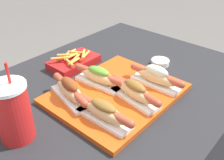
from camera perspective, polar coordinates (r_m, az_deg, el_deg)
name	(u,v)px	position (r m, az deg, el deg)	size (l,w,h in m)	color
patio_table	(114,150)	(1.25, 0.46, -15.06)	(1.10, 0.85, 0.73)	#232326
serving_tray	(116,93)	(0.94, 0.91, -2.95)	(0.45, 0.36, 0.02)	#CC4C14
hot_dog_0	(104,112)	(0.79, -1.84, -6.88)	(0.06, 0.23, 0.07)	white
hot_dog_1	(135,92)	(0.88, 4.99, -2.52)	(0.09, 0.23, 0.07)	white
hot_dog_2	(156,77)	(0.97, 9.61, 0.74)	(0.06, 0.23, 0.08)	white
hot_dog_3	(70,90)	(0.89, -9.14, -2.24)	(0.10, 0.22, 0.08)	white
hot_dog_4	(99,76)	(0.96, -2.89, 0.80)	(0.08, 0.23, 0.07)	white
sauce_bowl	(160,62)	(1.16, 10.45, 3.87)	(0.08, 0.08, 0.02)	white
drink_cup	(13,112)	(0.78, -20.77, -6.55)	(0.10, 0.10, 0.24)	red
fries_basket	(74,62)	(1.14, -8.30, 3.95)	(0.21, 0.13, 0.06)	#B21919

